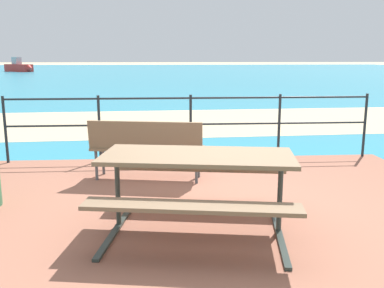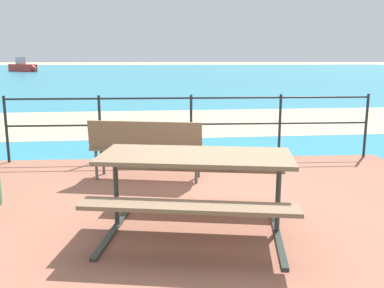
# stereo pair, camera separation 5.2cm
# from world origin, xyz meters

# --- Properties ---
(ground_plane) EXTENTS (240.00, 240.00, 0.00)m
(ground_plane) POSITION_xyz_m (0.00, 0.00, 0.00)
(ground_plane) COLOR tan
(patio_paving) EXTENTS (6.40, 5.20, 0.06)m
(patio_paving) POSITION_xyz_m (0.00, 0.00, 0.03)
(patio_paving) COLOR #935B47
(patio_paving) RESTS_ON ground
(sea_water) EXTENTS (90.00, 90.00, 0.01)m
(sea_water) POSITION_xyz_m (0.00, 40.00, 0.01)
(sea_water) COLOR teal
(sea_water) RESTS_ON ground
(beach_strip) EXTENTS (54.17, 7.34, 0.01)m
(beach_strip) POSITION_xyz_m (0.00, 6.98, 0.01)
(beach_strip) COLOR tan
(beach_strip) RESTS_ON ground
(picnic_table) EXTENTS (2.05, 1.81, 0.77)m
(picnic_table) POSITION_xyz_m (-0.14, -0.44, 0.66)
(picnic_table) COLOR #7A6047
(picnic_table) RESTS_ON patio_paving
(park_bench) EXTENTS (1.60, 0.70, 0.84)m
(park_bench) POSITION_xyz_m (-0.69, 1.32, 0.57)
(park_bench) COLOR #7A6047
(park_bench) RESTS_ON patio_paving
(railing_fence) EXTENTS (5.94, 0.04, 1.07)m
(railing_fence) POSITION_xyz_m (0.00, 2.47, 0.74)
(railing_fence) COLOR #1E2328
(railing_fence) RESTS_ON patio_paving
(boat_near) EXTENTS (4.07, 3.62, 1.63)m
(boat_near) POSITION_xyz_m (-16.48, 46.06, 0.52)
(boat_near) COLOR red
(boat_near) RESTS_ON sea_water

